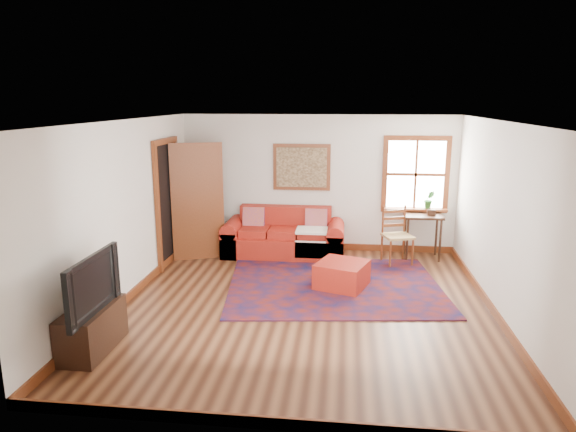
# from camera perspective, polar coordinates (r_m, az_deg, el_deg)

# --- Properties ---
(ground) EXTENTS (5.50, 5.50, 0.00)m
(ground) POSITION_cam_1_polar(r_m,az_deg,el_deg) (7.17, 1.93, -9.88)
(ground) COLOR #3A1C0F
(ground) RESTS_ON ground
(room_envelope) EXTENTS (5.04, 5.54, 2.52)m
(room_envelope) POSITION_cam_1_polar(r_m,az_deg,el_deg) (6.72, 2.04, 3.26)
(room_envelope) COLOR silver
(room_envelope) RESTS_ON ground
(window) EXTENTS (1.18, 0.20, 1.38)m
(window) POSITION_cam_1_polar(r_m,az_deg,el_deg) (9.49, 14.16, 3.66)
(window) COLOR white
(window) RESTS_ON ground
(doorway) EXTENTS (0.89, 1.08, 2.14)m
(doorway) POSITION_cam_1_polar(r_m,az_deg,el_deg) (8.97, -11.26, 1.70)
(doorway) COLOR black
(doorway) RESTS_ON ground
(framed_artwork) EXTENTS (1.05, 0.07, 0.85)m
(framed_artwork) POSITION_cam_1_polar(r_m,az_deg,el_deg) (9.42, 1.52, 5.44)
(framed_artwork) COLOR brown
(framed_artwork) RESTS_ON ground
(persian_rug) EXTENTS (3.44, 2.89, 0.02)m
(persian_rug) POSITION_cam_1_polar(r_m,az_deg,el_deg) (7.88, 5.17, -7.70)
(persian_rug) COLOR #61140D
(persian_rug) RESTS_ON ground
(red_leather_sofa) EXTENTS (2.16, 0.89, 0.85)m
(red_leather_sofa) POSITION_cam_1_polar(r_m,az_deg,el_deg) (9.32, -0.42, -2.60)
(red_leather_sofa) COLOR #A32015
(red_leather_sofa) RESTS_ON ground
(red_ottoman) EXTENTS (0.88, 0.88, 0.39)m
(red_ottoman) POSITION_cam_1_polar(r_m,az_deg,el_deg) (7.78, 6.00, -6.53)
(red_ottoman) COLOR #A32015
(red_ottoman) RESTS_ON ground
(side_table) EXTENTS (0.66, 0.49, 0.79)m
(side_table) POSITION_cam_1_polar(r_m,az_deg,el_deg) (9.33, 14.77, -0.62)
(side_table) COLOR black
(side_table) RESTS_ON ground
(ladder_back_chair) EXTENTS (0.57, 0.56, 0.98)m
(ladder_back_chair) POSITION_cam_1_polar(r_m,az_deg,el_deg) (8.96, 11.94, -1.85)
(ladder_back_chair) COLOR tan
(ladder_back_chair) RESTS_ON ground
(media_cabinet) EXTENTS (0.42, 0.93, 0.51)m
(media_cabinet) POSITION_cam_1_polar(r_m,az_deg,el_deg) (6.29, -20.94, -11.64)
(media_cabinet) COLOR black
(media_cabinet) RESTS_ON ground
(television) EXTENTS (0.15, 1.12, 0.64)m
(television) POSITION_cam_1_polar(r_m,az_deg,el_deg) (5.97, -21.75, -7.05)
(television) COLOR black
(television) RESTS_ON media_cabinet
(candle_hurricane) EXTENTS (0.12, 0.12, 0.18)m
(candle_hurricane) POSITION_cam_1_polar(r_m,az_deg,el_deg) (6.48, -19.10, -7.49)
(candle_hurricane) COLOR silver
(candle_hurricane) RESTS_ON media_cabinet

